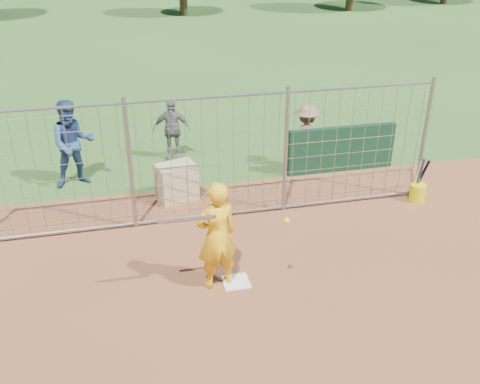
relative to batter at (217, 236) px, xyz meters
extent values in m
plane|color=#2D591E|center=(0.30, 0.18, -0.93)|extent=(100.00, 100.00, 0.00)
cube|color=silver|center=(0.30, -0.02, -0.92)|extent=(0.43, 0.43, 0.02)
cube|color=#11381E|center=(3.70, 3.78, -0.38)|extent=(2.60, 0.20, 1.10)
imported|color=yellow|center=(0.00, 0.00, 0.00)|extent=(0.76, 0.59, 1.86)
imported|color=navy|center=(-2.35, 4.41, 0.05)|extent=(1.08, 0.91, 1.96)
imported|color=slate|center=(-0.09, 5.36, -0.15)|extent=(0.96, 0.53, 1.56)
imported|color=#895B4A|center=(2.95, 4.15, -0.15)|extent=(1.09, 0.75, 1.56)
cube|color=tan|center=(-0.26, 3.18, -0.53)|extent=(0.92, 0.75, 0.80)
cylinder|color=silver|center=(-0.48, -0.22, 0.48)|extent=(0.86, 0.08, 0.06)
sphere|color=#C1F519|center=(0.98, -0.48, 0.41)|extent=(0.10, 0.10, 0.10)
cylinder|color=yellow|center=(4.69, 1.93, -0.74)|extent=(0.34, 0.34, 0.38)
cylinder|color=silver|center=(4.64, 1.98, -0.38)|extent=(0.09, 0.27, 0.84)
cylinder|color=navy|center=(4.71, 1.98, -0.38)|extent=(0.07, 0.18, 0.85)
cylinder|color=black|center=(4.76, 1.98, -0.38)|extent=(0.11, 0.34, 0.82)
cylinder|color=gray|center=(-1.20, 2.18, 0.37)|extent=(0.08, 0.08, 2.60)
cylinder|color=gray|center=(1.80, 2.18, 0.37)|extent=(0.08, 0.08, 2.60)
cylinder|color=gray|center=(4.80, 2.18, 0.37)|extent=(0.08, 0.08, 2.60)
cylinder|color=gray|center=(0.30, 2.18, 1.57)|extent=(9.00, 0.05, 0.05)
cylinder|color=gray|center=(0.30, 2.18, -0.85)|extent=(9.00, 0.05, 0.05)
cube|color=gray|center=(0.30, 2.18, 0.32)|extent=(9.00, 0.02, 2.50)
camera|label=1|loc=(-1.27, -7.05, 4.40)|focal=40.00mm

